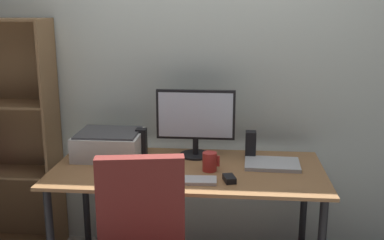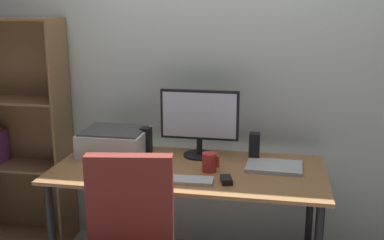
{
  "view_description": "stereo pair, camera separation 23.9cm",
  "coord_description": "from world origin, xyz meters",
  "px_view_note": "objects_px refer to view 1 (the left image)",
  "views": [
    {
      "loc": [
        0.25,
        -2.55,
        1.68
      ],
      "look_at": [
        0.03,
        -0.03,
        1.04
      ],
      "focal_mm": 43.65,
      "sensor_mm": 36.0,
      "label": 1
    },
    {
      "loc": [
        0.49,
        -2.52,
        1.68
      ],
      "look_at": [
        0.03,
        -0.03,
        1.04
      ],
      "focal_mm": 43.65,
      "sensor_mm": 36.0,
      "label": 2
    }
  ],
  "objects_px": {
    "speaker_right": "(251,145)",
    "coffee_mug": "(210,162)",
    "bookshelf": "(2,139)",
    "mouse": "(229,179)",
    "keyboard": "(190,180)",
    "desk": "(188,181)",
    "speaker_left": "(141,142)",
    "printer": "(109,144)",
    "laptop": "(272,164)",
    "monitor": "(196,119)"
  },
  "relations": [
    {
      "from": "monitor",
      "to": "coffee_mug",
      "type": "relative_size",
      "value": 4.48
    },
    {
      "from": "coffee_mug",
      "to": "bookshelf",
      "type": "xyz_separation_m",
      "value": [
        -1.44,
        0.4,
        -0.02
      ]
    },
    {
      "from": "keyboard",
      "to": "speaker_right",
      "type": "relative_size",
      "value": 1.71
    },
    {
      "from": "monitor",
      "to": "speaker_left",
      "type": "relative_size",
      "value": 2.86
    },
    {
      "from": "coffee_mug",
      "to": "speaker_right",
      "type": "relative_size",
      "value": 0.64
    },
    {
      "from": "printer",
      "to": "speaker_right",
      "type": "bearing_deg",
      "value": 3.26
    },
    {
      "from": "monitor",
      "to": "bookshelf",
      "type": "bearing_deg",
      "value": 174.08
    },
    {
      "from": "mouse",
      "to": "laptop",
      "type": "relative_size",
      "value": 0.3
    },
    {
      "from": "mouse",
      "to": "speaker_left",
      "type": "height_order",
      "value": "speaker_left"
    },
    {
      "from": "speaker_left",
      "to": "coffee_mug",
      "type": "bearing_deg",
      "value": -29.54
    },
    {
      "from": "keyboard",
      "to": "speaker_right",
      "type": "height_order",
      "value": "speaker_right"
    },
    {
      "from": "mouse",
      "to": "printer",
      "type": "xyz_separation_m",
      "value": [
        -0.75,
        0.36,
        0.06
      ]
    },
    {
      "from": "printer",
      "to": "bookshelf",
      "type": "distance_m",
      "value": 0.82
    },
    {
      "from": "laptop",
      "to": "bookshelf",
      "type": "bearing_deg",
      "value": 173.29
    },
    {
      "from": "mouse",
      "to": "laptop",
      "type": "xyz_separation_m",
      "value": [
        0.25,
        0.27,
        -0.01
      ]
    },
    {
      "from": "speaker_right",
      "to": "bookshelf",
      "type": "bearing_deg",
      "value": 175.01
    },
    {
      "from": "keyboard",
      "to": "printer",
      "type": "bearing_deg",
      "value": 142.18
    },
    {
      "from": "mouse",
      "to": "bookshelf",
      "type": "bearing_deg",
      "value": 145.0
    },
    {
      "from": "keyboard",
      "to": "laptop",
      "type": "distance_m",
      "value": 0.55
    },
    {
      "from": "speaker_left",
      "to": "printer",
      "type": "distance_m",
      "value": 0.2
    },
    {
      "from": "mouse",
      "to": "bookshelf",
      "type": "distance_m",
      "value": 1.65
    },
    {
      "from": "speaker_right",
      "to": "bookshelf",
      "type": "distance_m",
      "value": 1.68
    },
    {
      "from": "coffee_mug",
      "to": "speaker_left",
      "type": "xyz_separation_m",
      "value": [
        -0.44,
        0.25,
        0.03
      ]
    },
    {
      "from": "mouse",
      "to": "speaker_right",
      "type": "bearing_deg",
      "value": 57.79
    },
    {
      "from": "coffee_mug",
      "to": "bookshelf",
      "type": "relative_size",
      "value": 0.07
    },
    {
      "from": "coffee_mug",
      "to": "bookshelf",
      "type": "height_order",
      "value": "bookshelf"
    },
    {
      "from": "keyboard",
      "to": "speaker_left",
      "type": "distance_m",
      "value": 0.56
    },
    {
      "from": "bookshelf",
      "to": "monitor",
      "type": "bearing_deg",
      "value": -5.92
    },
    {
      "from": "monitor",
      "to": "mouse",
      "type": "distance_m",
      "value": 0.52
    },
    {
      "from": "printer",
      "to": "bookshelf",
      "type": "bearing_deg",
      "value": 166.17
    },
    {
      "from": "desk",
      "to": "monitor",
      "type": "relative_size",
      "value": 3.24
    },
    {
      "from": "mouse",
      "to": "printer",
      "type": "height_order",
      "value": "printer"
    },
    {
      "from": "desk",
      "to": "laptop",
      "type": "xyz_separation_m",
      "value": [
        0.49,
        0.09,
        0.09
      ]
    },
    {
      "from": "speaker_right",
      "to": "coffee_mug",
      "type": "bearing_deg",
      "value": -133.46
    },
    {
      "from": "desk",
      "to": "printer",
      "type": "height_order",
      "value": "printer"
    },
    {
      "from": "desk",
      "to": "coffee_mug",
      "type": "height_order",
      "value": "coffee_mug"
    },
    {
      "from": "coffee_mug",
      "to": "speaker_left",
      "type": "relative_size",
      "value": 0.64
    },
    {
      "from": "desk",
      "to": "laptop",
      "type": "height_order",
      "value": "laptop"
    },
    {
      "from": "bookshelf",
      "to": "speaker_left",
      "type": "bearing_deg",
      "value": -8.38
    },
    {
      "from": "printer",
      "to": "bookshelf",
      "type": "xyz_separation_m",
      "value": [
        -0.8,
        0.2,
        -0.05
      ]
    },
    {
      "from": "laptop",
      "to": "printer",
      "type": "bearing_deg",
      "value": 177.32
    },
    {
      "from": "monitor",
      "to": "speaker_left",
      "type": "bearing_deg",
      "value": -178.67
    },
    {
      "from": "coffee_mug",
      "to": "bookshelf",
      "type": "bearing_deg",
      "value": 164.51
    },
    {
      "from": "coffee_mug",
      "to": "speaker_right",
      "type": "xyz_separation_m",
      "value": [
        0.24,
        0.25,
        0.03
      ]
    },
    {
      "from": "monitor",
      "to": "laptop",
      "type": "height_order",
      "value": "monitor"
    },
    {
      "from": "desk",
      "to": "mouse",
      "type": "xyz_separation_m",
      "value": [
        0.24,
        -0.19,
        0.1
      ]
    },
    {
      "from": "speaker_right",
      "to": "bookshelf",
      "type": "xyz_separation_m",
      "value": [
        -1.68,
        0.15,
        -0.05
      ]
    },
    {
      "from": "laptop",
      "to": "speaker_right",
      "type": "distance_m",
      "value": 0.2
    },
    {
      "from": "keyboard",
      "to": "speaker_right",
      "type": "xyz_separation_m",
      "value": [
        0.34,
        0.43,
        0.08
      ]
    },
    {
      "from": "keyboard",
      "to": "desk",
      "type": "bearing_deg",
      "value": 95.6
    }
  ]
}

